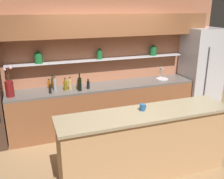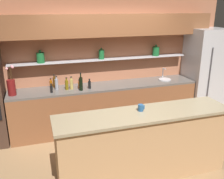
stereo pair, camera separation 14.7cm
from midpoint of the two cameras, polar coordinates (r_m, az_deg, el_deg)
ground_plane at (r=4.40m, az=5.37°, el=-15.24°), size 12.00×12.00×0.00m
back_wall_unit at (r=5.18m, az=-0.68°, el=8.62°), size 5.20×0.44×2.60m
back_counter_unit at (r=5.19m, az=-0.55°, el=-3.90°), size 3.77×0.62×0.92m
island_counter at (r=3.78m, az=8.27°, el=-12.30°), size 2.56×0.61×1.02m
refrigerator at (r=6.03m, az=20.94°, el=3.42°), size 0.77×0.73×1.99m
flower_vase at (r=4.75m, az=-21.19°, el=0.61°), size 0.16×0.14×0.55m
sink_fixture at (r=5.55m, az=12.65°, el=2.45°), size 0.26×0.26×0.25m
bottle_sauce_0 at (r=4.71m, az=-12.82°, el=0.15°), size 0.05×0.05×0.17m
bottle_sauce_1 at (r=4.83m, az=-4.30°, el=1.15°), size 0.05×0.05×0.20m
bottle_spirit_2 at (r=4.99m, az=-12.18°, el=1.66°), size 0.06×0.06×0.26m
bottle_wine_3 at (r=4.72m, az=-6.24°, el=1.35°), size 0.07×0.07×0.35m
bottle_sauce_4 at (r=4.99m, az=-12.95°, el=1.25°), size 0.05×0.05×0.19m
bottle_sauce_5 at (r=4.88m, az=-6.62°, el=1.15°), size 0.05×0.05×0.17m
bottle_spirit_6 at (r=4.82m, az=-8.39°, el=1.25°), size 0.06×0.06×0.25m
bottle_oil_7 at (r=4.82m, az=-9.45°, el=1.08°), size 0.06×0.06×0.24m
bottle_spirit_8 at (r=4.85m, az=-11.71°, el=1.25°), size 0.06×0.06×0.27m
coffee_mug at (r=3.58m, az=7.75°, el=-4.15°), size 0.10×0.08×0.10m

